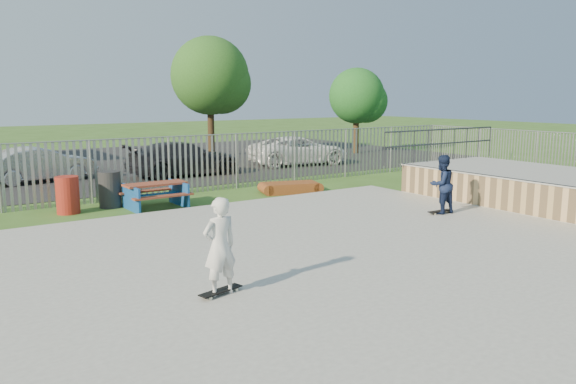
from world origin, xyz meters
TOP-DOWN VIEW (x-y plane):
  - ground at (0.00, 0.00)m, footprint 120.00×120.00m
  - concrete_slab at (0.00, 0.00)m, footprint 15.00×12.00m
  - quarter_pipe at (9.50, 1.04)m, footprint 5.50×7.05m
  - fence at (1.00, 4.59)m, footprint 26.04×16.02m
  - picnic_table at (-0.22, 7.16)m, footprint 1.86×1.54m
  - funbox at (4.69, 7.09)m, footprint 2.00×1.39m
  - trash_bin_red at (-2.60, 7.84)m, footprint 0.65×0.65m
  - trash_bin_grey at (-1.32, 8.05)m, footprint 0.66×0.66m
  - parking_lot at (0.00, 19.00)m, footprint 40.00×18.00m
  - car_silver at (-2.04, 14.68)m, footprint 4.30×2.05m
  - car_dark at (3.37, 13.12)m, footprint 4.91×2.02m
  - car_white at (9.57, 13.48)m, footprint 5.26×3.06m
  - tree_mid at (7.73, 19.27)m, footprint 4.25×4.25m
  - tree_right at (15.59, 16.14)m, footprint 3.21×3.21m
  - skateboard_a at (5.74, 1.30)m, footprint 0.81×0.24m
  - skateboard_b at (-2.28, -1.00)m, footprint 0.82×0.38m
  - skater_navy at (5.74, 1.30)m, footprint 0.82×0.65m
  - skater_white at (-2.28, -1.00)m, footprint 0.62×0.42m

SIDE VIEW (x-z plane):
  - ground at x=0.00m, z-range 0.00..0.00m
  - parking_lot at x=0.00m, z-range 0.00..0.02m
  - concrete_slab at x=0.00m, z-range 0.00..0.15m
  - funbox at x=4.69m, z-range 0.00..0.36m
  - skateboard_a at x=5.74m, z-range 0.15..0.23m
  - skateboard_b at x=-2.28m, z-range 0.15..0.23m
  - picnic_table at x=-0.22m, z-range 0.01..0.78m
  - trash_bin_red at x=-2.60m, z-range 0.00..1.08m
  - trash_bin_grey at x=-1.32m, z-range 0.00..1.11m
  - quarter_pipe at x=9.50m, z-range -0.54..1.65m
  - car_silver at x=-2.04m, z-range 0.02..1.38m
  - car_white at x=9.57m, z-range 0.02..1.40m
  - car_dark at x=3.37m, z-range 0.02..1.44m
  - skater_navy at x=5.74m, z-range 0.15..1.78m
  - skater_white at x=-2.28m, z-range 0.15..1.78m
  - fence at x=1.00m, z-range 0.00..2.00m
  - tree_right at x=15.59m, z-range 0.85..5.81m
  - tree_mid at x=7.73m, z-range 1.14..7.70m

